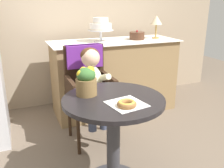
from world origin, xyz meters
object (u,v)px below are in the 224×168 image
Objects in this scene: cafe_table at (113,125)px; tiered_cake_stand at (101,26)px; wicker_chair at (87,78)px; flower_vase at (86,81)px; donut_front at (127,104)px; seated_child at (92,79)px; round_layer_cake at (137,36)px; table_lamp at (156,21)px.

tiered_cake_stand is (0.38, 1.30, 0.57)m from cafe_table.
flower_vase is (-0.19, -0.63, 0.19)m from wicker_chair.
donut_front is (0.02, -0.17, 0.23)m from cafe_table.
seated_child is 1.09m from round_layer_cake.
donut_front is 1.55m from tiered_cake_stand.
tiered_cake_stand is 1.05× the size of table_lamp.
donut_front reaches higher than cafe_table.
cafe_table is 0.75× the size of wicker_chair.
flower_vase is 1.54m from round_layer_cake.
flower_vase is at bearing 139.17° from cafe_table.
donut_front is (-0.02, -0.94, 0.10)m from wicker_chair.
tiered_cake_stand reaches higher than flower_vase.
tiered_cake_stand reaches higher than donut_front.
cafe_table is 2.40× the size of tiered_cake_stand.
table_lamp is at bearing 49.12° from cafe_table.
round_layer_cake is at bearing 40.11° from seated_child.
round_layer_cake is (0.85, 1.30, 0.44)m from cafe_table.
table_lamp reaches higher than round_layer_cake.
wicker_chair is (0.04, 0.77, 0.13)m from cafe_table.
seated_child is 0.79m from donut_front.
donut_front is 0.42× the size of tiered_cake_stand.
tiered_cake_stand reaches higher than round_layer_cake.
donut_front is 0.61× the size of flower_vase.
wicker_chair is 1.02m from round_layer_cake.
wicker_chair is 1.31× the size of seated_child.
wicker_chair is at bearing -122.30° from tiered_cake_stand.
donut_front is 0.36m from flower_vase.
table_lamp reaches higher than cafe_table.
flower_vase is 0.69× the size of tiered_cake_stand.
flower_vase is at bearing -114.40° from tiered_cake_stand.
round_layer_cake reaches higher than donut_front.
flower_vase is at bearing -137.71° from table_lamp.
flower_vase is (-0.15, 0.13, 0.32)m from cafe_table.
table_lamp reaches higher than donut_front.
seated_child is at bearing 68.08° from flower_vase.
round_layer_cake is 0.66× the size of table_lamp.
donut_front is at bearing -91.36° from seated_child.
table_lamp is (1.07, 0.67, 0.44)m from seated_child.
wicker_chair is at bearing 73.11° from flower_vase.
seated_child is 3.89× the size of round_layer_cake.
seated_child is at bearing 88.64° from donut_front.
table_lamp is (0.26, -0.01, 0.17)m from round_layer_cake.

